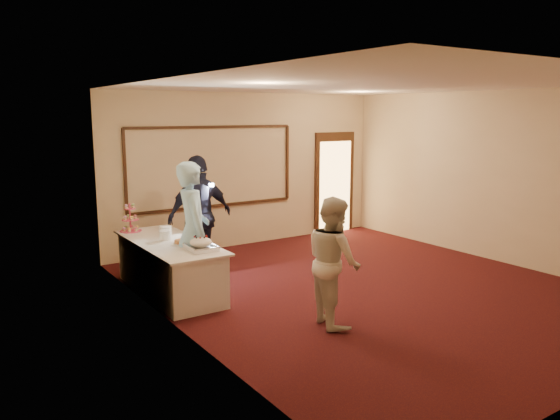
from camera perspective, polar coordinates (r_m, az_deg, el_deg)
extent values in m
plane|color=black|center=(8.40, 9.14, -8.08)|extent=(7.00, 7.00, 0.00)
cube|color=beige|center=(10.87, -3.26, 4.24)|extent=(6.00, 0.04, 3.00)
cube|color=beige|center=(6.43, -10.54, 0.07)|extent=(0.04, 7.00, 3.00)
cube|color=beige|center=(10.34, 21.72, 3.24)|extent=(0.04, 7.00, 3.00)
cube|color=white|center=(8.01, 9.75, 12.80)|extent=(6.00, 7.00, 0.04)
cube|color=black|center=(10.55, -6.89, 0.44)|extent=(3.40, 0.04, 0.05)
cube|color=black|center=(10.41, -7.06, 8.61)|extent=(3.40, 0.04, 0.05)
cube|color=black|center=(9.82, -15.89, 3.84)|extent=(0.05, 0.04, 1.50)
cube|color=black|center=(11.32, 0.76, 4.99)|extent=(0.05, 0.04, 1.50)
cube|color=black|center=(12.11, 5.68, 2.89)|extent=(1.05, 0.06, 2.20)
cube|color=#FFBF66|center=(12.10, 5.76, 2.40)|extent=(0.85, 0.02, 2.00)
cube|color=white|center=(8.18, -11.46, -5.95)|extent=(0.82, 2.22, 0.74)
cube|color=white|center=(8.08, -11.55, -3.32)|extent=(0.92, 2.34, 0.03)
cube|color=#ABADB2|center=(7.50, -8.26, -3.99)|extent=(0.38, 0.47, 0.04)
ellipsoid|color=white|center=(7.48, -8.27, -3.35)|extent=(0.30, 0.30, 0.13)
cube|color=silver|center=(7.66, -8.04, -3.52)|extent=(0.14, 0.30, 0.01)
cylinder|color=#E64979|center=(8.85, -15.39, -0.75)|extent=(0.02, 0.02, 0.45)
cylinder|color=#E64979|center=(8.90, -15.33, -2.12)|extent=(0.33, 0.33, 0.01)
cylinder|color=#E64979|center=(8.86, -15.38, -0.99)|extent=(0.26, 0.26, 0.01)
cylinder|color=#E64979|center=(8.83, -15.43, 0.14)|extent=(0.18, 0.18, 0.01)
cylinder|color=white|center=(8.15, -11.93, -2.63)|extent=(0.16, 0.16, 0.14)
cylinder|color=white|center=(8.13, -11.94, -2.14)|extent=(0.17, 0.17, 0.01)
cylinder|color=white|center=(8.40, -11.87, -2.22)|extent=(0.17, 0.17, 0.14)
cylinder|color=white|center=(8.39, -11.89, -1.71)|extent=(0.18, 0.18, 0.01)
cylinder|color=white|center=(7.89, -10.14, -3.44)|extent=(0.27, 0.27, 0.01)
cylinder|color=#985E26|center=(7.88, -10.14, -3.25)|extent=(0.23, 0.23, 0.04)
imported|color=#98CDF2|center=(7.74, -9.07, -2.16)|extent=(0.62, 0.80, 1.95)
imported|color=silver|center=(6.79, 5.62, -5.32)|extent=(0.79, 0.91, 1.61)
imported|color=black|center=(8.86, -8.35, -0.61)|extent=(1.19, 0.60, 1.95)
cube|color=white|center=(8.71, -7.19, 2.61)|extent=(0.07, 0.05, 0.05)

